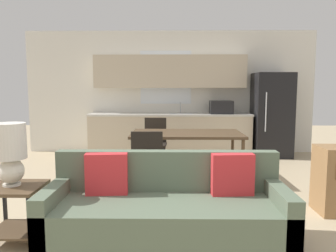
# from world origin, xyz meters

# --- Properties ---
(ground_plane) EXTENTS (20.00, 20.00, 0.00)m
(ground_plane) POSITION_xyz_m (0.00, 0.00, 0.00)
(ground_plane) COLOR tan
(wall_back) EXTENTS (6.40, 0.07, 2.70)m
(wall_back) POSITION_xyz_m (-0.00, 4.63, 1.35)
(wall_back) COLOR silver
(wall_back) RESTS_ON ground_plane
(kitchen_counter) EXTENTS (3.47, 0.65, 2.15)m
(kitchen_counter) POSITION_xyz_m (0.02, 4.33, 0.84)
(kitchen_counter) COLOR beige
(kitchen_counter) RESTS_ON ground_plane
(refrigerator) EXTENTS (0.76, 0.77, 1.76)m
(refrigerator) POSITION_xyz_m (2.16, 4.21, 0.88)
(refrigerator) COLOR black
(refrigerator) RESTS_ON ground_plane
(dining_table) EXTENTS (1.70, 0.94, 0.76)m
(dining_table) POSITION_xyz_m (0.28, 2.27, 0.70)
(dining_table) COLOR brown
(dining_table) RESTS_ON ground_plane
(couch) EXTENTS (2.19, 0.80, 0.82)m
(couch) POSITION_xyz_m (0.01, 0.20, 0.33)
(couch) COLOR #3D2D1E
(couch) RESTS_ON ground_plane
(side_table) EXTENTS (0.49, 0.49, 0.54)m
(side_table) POSITION_xyz_m (-1.40, 0.18, 0.36)
(side_table) COLOR brown
(side_table) RESTS_ON ground_plane
(table_lamp) EXTENTS (0.29, 0.29, 0.59)m
(table_lamp) POSITION_xyz_m (-1.44, 0.20, 0.87)
(table_lamp) COLOR silver
(table_lamp) RESTS_ON side_table
(dining_chair_far_left) EXTENTS (0.44, 0.44, 0.90)m
(dining_chair_far_left) POSITION_xyz_m (-0.26, 3.13, 0.50)
(dining_chair_far_left) COLOR black
(dining_chair_far_left) RESTS_ON ground_plane
(dining_chair_near_left) EXTENTS (0.42, 0.42, 0.90)m
(dining_chair_near_left) POSITION_xyz_m (-0.26, 1.43, 0.50)
(dining_chair_near_left) COLOR black
(dining_chair_near_left) RESTS_ON ground_plane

